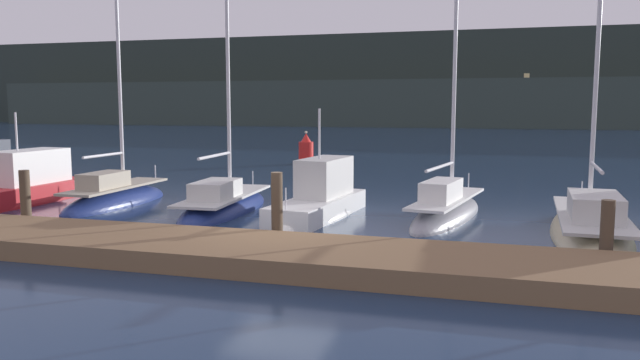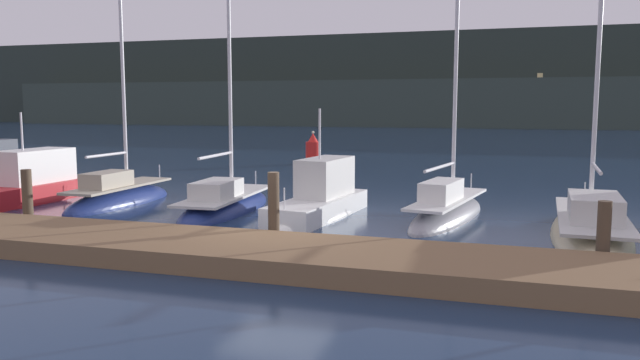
% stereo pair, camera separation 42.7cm
% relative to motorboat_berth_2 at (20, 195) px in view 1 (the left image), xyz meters
% --- Properties ---
extents(ground_plane, '(400.00, 400.00, 0.00)m').
position_rel_motorboat_berth_2_xyz_m(ground_plane, '(10.96, -3.57, -0.30)').
color(ground_plane, '#192D4C').
extents(dock, '(37.57, 2.80, 0.45)m').
position_rel_motorboat_berth_2_xyz_m(dock, '(10.96, -5.40, -0.08)').
color(dock, brown).
rests_on(dock, ground).
extents(mooring_pile_1, '(0.28, 0.28, 1.66)m').
position_rel_motorboat_berth_2_xyz_m(mooring_pile_1, '(3.58, -3.75, 0.53)').
color(mooring_pile_1, '#4C3D2D').
rests_on(mooring_pile_1, ground).
extents(mooring_pile_2, '(0.28, 0.28, 1.82)m').
position_rel_motorboat_berth_2_xyz_m(mooring_pile_2, '(10.96, -3.75, 0.61)').
color(mooring_pile_2, '#4C3D2D').
rests_on(mooring_pile_2, ground).
extents(mooring_pile_3, '(0.28, 0.28, 1.47)m').
position_rel_motorboat_berth_2_xyz_m(mooring_pile_3, '(18.34, -3.75, 0.43)').
color(mooring_pile_3, '#4C3D2D').
rests_on(mooring_pile_3, ground).
extents(motorboat_berth_2, '(2.14, 6.40, 3.77)m').
position_rel_motorboat_berth_2_xyz_m(motorboat_berth_2, '(0.00, 0.00, 0.00)').
color(motorboat_berth_2, red).
rests_on(motorboat_berth_2, ground).
extents(sailboat_berth_3, '(1.53, 5.59, 9.28)m').
position_rel_motorboat_berth_2_xyz_m(sailboat_berth_3, '(3.44, 0.62, -0.16)').
color(sailboat_berth_3, navy).
rests_on(sailboat_berth_3, ground).
extents(sailboat_berth_4, '(2.18, 6.31, 9.69)m').
position_rel_motorboat_berth_2_xyz_m(sailboat_berth_4, '(7.57, 0.51, -0.17)').
color(sailboat_berth_4, navy).
rests_on(sailboat_berth_4, ground).
extents(motorboat_berth_5, '(2.16, 5.61, 3.79)m').
position_rel_motorboat_berth_2_xyz_m(motorboat_berth_5, '(10.81, 0.45, 0.02)').
color(motorboat_berth_5, white).
rests_on(motorboat_berth_5, ground).
extents(sailboat_berth_6, '(2.41, 6.27, 8.86)m').
position_rel_motorboat_berth_2_xyz_m(sailboat_berth_6, '(14.62, 1.20, -0.14)').
color(sailboat_berth_6, gray).
rests_on(sailboat_berth_6, ground).
extents(sailboat_berth_7, '(2.25, 7.02, 11.25)m').
position_rel_motorboat_berth_2_xyz_m(sailboat_berth_7, '(18.47, -0.43, -0.16)').
color(sailboat_berth_7, beige).
rests_on(sailboat_berth_7, ground).
extents(channel_buoy, '(1.28, 1.28, 1.93)m').
position_rel_motorboat_berth_2_xyz_m(channel_buoy, '(5.29, 16.65, 0.41)').
color(channel_buoy, red).
rests_on(channel_buoy, ground).
extents(hillside_backdrop, '(240.00, 23.00, 14.87)m').
position_rel_motorboat_berth_2_xyz_m(hillside_backdrop, '(9.65, 88.66, 6.54)').
color(hillside_backdrop, '#28332D').
rests_on(hillside_backdrop, ground).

